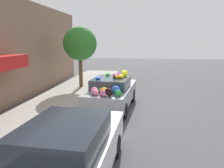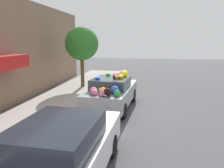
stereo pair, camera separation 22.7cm
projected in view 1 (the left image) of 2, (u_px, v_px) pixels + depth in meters
ground_plane at (113, 108)px, 10.10m from camera, size 60.00×60.00×0.00m
sidewalk_curb at (57, 104)px, 10.48m from camera, size 24.00×3.20×0.12m
building_facade at (9, 51)px, 10.20m from camera, size 18.00×1.20×5.19m
street_tree at (80, 44)px, 13.81m from camera, size 2.13×2.13×3.84m
fire_hydrant at (61, 115)px, 7.71m from camera, size 0.20×0.20×0.70m
art_car at (112, 92)px, 9.90m from camera, size 4.28×2.02×1.74m
parked_car_plain at (68, 155)px, 4.45m from camera, size 4.51×1.82×1.50m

